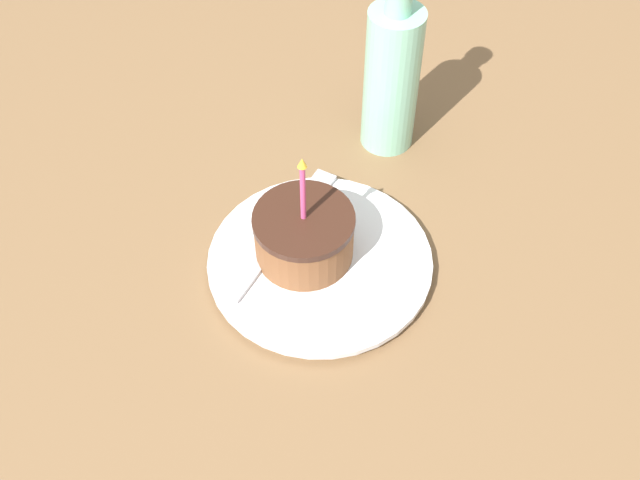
{
  "coord_description": "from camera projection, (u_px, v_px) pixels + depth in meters",
  "views": [
    {
      "loc": [
        0.03,
        -0.49,
        0.62
      ],
      "look_at": [
        -0.01,
        -0.02,
        0.05
      ],
      "focal_mm": 42.0,
      "sensor_mm": 36.0,
      "label": 1
    }
  ],
  "objects": [
    {
      "name": "fork",
      "position": [
        290.0,
        224.0,
        0.79
      ],
      "size": [
        0.09,
        0.19,
        0.0
      ],
      "color": "#B2B2B7",
      "rests_on": "plate"
    },
    {
      "name": "plate",
      "position": [
        320.0,
        262.0,
        0.77
      ],
      "size": [
        0.23,
        0.23,
        0.02
      ],
      "color": "silver",
      "rests_on": "ground_plane"
    },
    {
      "name": "bottle",
      "position": [
        392.0,
        75.0,
        0.83
      ],
      "size": [
        0.06,
        0.06,
        0.24
      ],
      "color": "#8CD1B2",
      "rests_on": "ground_plane"
    },
    {
      "name": "ground_plane",
      "position": [
        334.0,
        267.0,
        0.81
      ],
      "size": [
        2.4,
        2.4,
        0.04
      ],
      "color": "brown",
      "rests_on": "ground"
    },
    {
      "name": "cake_slice",
      "position": [
        304.0,
        235.0,
        0.75
      ],
      "size": [
        0.1,
        0.1,
        0.13
      ],
      "color": "brown",
      "rests_on": "plate"
    }
  ]
}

